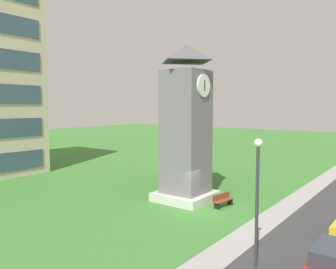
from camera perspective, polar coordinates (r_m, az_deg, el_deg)
The scene contains 6 objects.
ground_plane at distance 22.70m, azimuth 5.59°, elevation -12.76°, with size 160.00×160.00×0.00m, color #3D7A33.
kerb_strip at distance 20.94m, azimuth 15.51°, elevation -14.41°, with size 120.00×1.60×0.01m, color #9E9E99.
clock_tower at distance 24.33m, azimuth 3.03°, elevation 0.51°, with size 3.81×3.81×11.18m.
park_bench at distance 23.74m, azimuth 9.24°, elevation -10.85°, with size 1.86×0.77×0.88m.
street_lamp at distance 14.67m, azimuth 14.84°, elevation -8.72°, with size 0.36×0.36×5.50m.
tree_by_building at distance 31.05m, azimuth 2.89°, elevation -0.93°, with size 4.31×4.31×5.92m.
Camera 1 is at (-18.43, -11.36, 6.80)m, focal length 36.11 mm.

